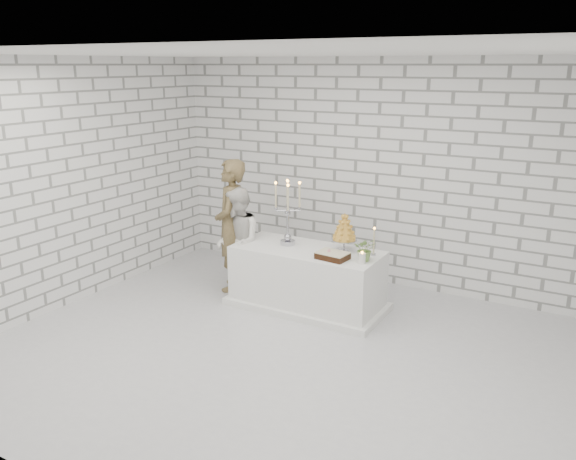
{
  "coord_description": "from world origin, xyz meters",
  "views": [
    {
      "loc": [
        2.75,
        -4.74,
        2.9
      ],
      "look_at": [
        -0.46,
        0.91,
        1.05
      ],
      "focal_mm": 36.44,
      "sensor_mm": 36.0,
      "label": 1
    }
  ],
  "objects_px": {
    "bride": "(238,242)",
    "cake_table": "(307,278)",
    "candelabra": "(288,213)",
    "groom": "(231,225)",
    "croquembouche": "(344,232)"
  },
  "relations": [
    {
      "from": "groom",
      "to": "cake_table",
      "type": "bearing_deg",
      "value": 60.09
    },
    {
      "from": "groom",
      "to": "candelabra",
      "type": "distance_m",
      "value": 0.91
    },
    {
      "from": "cake_table",
      "to": "groom",
      "type": "height_order",
      "value": "groom"
    },
    {
      "from": "cake_table",
      "to": "groom",
      "type": "relative_size",
      "value": 1.03
    },
    {
      "from": "bride",
      "to": "croquembouche",
      "type": "distance_m",
      "value": 1.45
    },
    {
      "from": "cake_table",
      "to": "candelabra",
      "type": "distance_m",
      "value": 0.84
    },
    {
      "from": "candelabra",
      "to": "groom",
      "type": "bearing_deg",
      "value": 178.36
    },
    {
      "from": "cake_table",
      "to": "bride",
      "type": "height_order",
      "value": "bride"
    },
    {
      "from": "cake_table",
      "to": "candelabra",
      "type": "height_order",
      "value": "candelabra"
    },
    {
      "from": "bride",
      "to": "cake_table",
      "type": "bearing_deg",
      "value": 50.71
    },
    {
      "from": "cake_table",
      "to": "candelabra",
      "type": "bearing_deg",
      "value": 171.08
    },
    {
      "from": "groom",
      "to": "croquembouche",
      "type": "xyz_separation_m",
      "value": [
        1.59,
        0.07,
        0.12
      ]
    },
    {
      "from": "cake_table",
      "to": "croquembouche",
      "type": "relative_size",
      "value": 3.79
    },
    {
      "from": "cake_table",
      "to": "bride",
      "type": "relative_size",
      "value": 1.28
    },
    {
      "from": "bride",
      "to": "croquembouche",
      "type": "bearing_deg",
      "value": 55.9
    }
  ]
}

